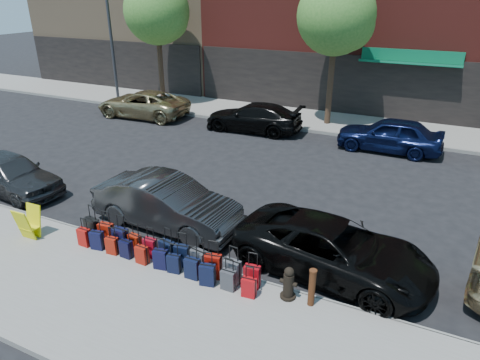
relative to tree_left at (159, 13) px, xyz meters
The scene contains 39 objects.
ground 14.72m from the tree_left, 43.94° to the right, with size 120.00×120.00×0.00m, color black.
sidewalk_near 19.54m from the tree_left, 58.36° to the right, with size 60.00×4.00×0.15m, color gray.
sidewalk_far 11.22m from the tree_left, ahead, with size 60.00×4.00×0.15m, color gray.
curb_near 17.92m from the tree_left, 54.81° to the right, with size 60.00×0.08×0.15m, color gray.
curb_far 11.31m from the tree_left, ahead, with size 60.00×0.08×0.15m, color gray.
tree_left is the anchor object (origin of this frame).
tree_center 10.50m from the tree_left, ahead, with size 3.80×3.80×7.27m.
streetlight 3.11m from the tree_left, 166.61° to the right, with size 2.59×0.18×8.00m.
suitcase_front_0 16.80m from the tree_left, 62.76° to the right, with size 0.47×0.32×1.05m.
suitcase_front_1 17.02m from the tree_left, 61.18° to the right, with size 0.42×0.26×0.98m.
suitcase_front_2 17.35m from the tree_left, 59.57° to the right, with size 0.43×0.25×1.02m.
suitcase_front_3 17.54m from the tree_left, 58.19° to the right, with size 0.37×0.24×0.85m.
suitcase_front_4 17.79m from the tree_left, 56.77° to the right, with size 0.36×0.20×0.86m.
suitcase_front_5 18.07m from the tree_left, 55.28° to the right, with size 0.43×0.29×0.97m.
suitcase_front_6 18.30m from the tree_left, 54.06° to the right, with size 0.41×0.26×0.94m.
suitcase_front_7 18.67m from the tree_left, 52.82° to the right, with size 0.46×0.31×1.03m.
suitcase_front_8 18.91m from the tree_left, 51.81° to the right, with size 0.45×0.29×1.00m.
suitcase_front_9 19.23m from the tree_left, 50.52° to the right, with size 0.43×0.26×0.99m.
suitcase_front_10 19.50m from the tree_left, 49.24° to the right, with size 0.40×0.24×0.92m.
suitcase_back_0 17.12m from the tree_left, 63.24° to the right, with size 0.35×0.21×0.83m.
suitcase_back_1 17.29m from the tree_left, 61.84° to the right, with size 0.39×0.26×0.85m.
suitcase_back_2 17.55m from the tree_left, 60.27° to the right, with size 0.34×0.21×0.78m.
suitcase_back_3 17.75m from the tree_left, 58.91° to the right, with size 0.35×0.21×0.80m.
suitcase_back_4 18.06m from the tree_left, 57.43° to the right, with size 0.34×0.21×0.79m.
suitcase_back_5 18.34m from the tree_left, 55.83° to the right, with size 0.39×0.27×0.85m.
suitcase_back_6 18.55m from the tree_left, 54.77° to the right, with size 0.36×0.24×0.79m.
suitcase_back_7 18.86m from the tree_left, 53.38° to the right, with size 0.37×0.22×0.88m.
suitcase_back_8 19.18m from the tree_left, 52.36° to the right, with size 0.41×0.29×0.89m.
suitcase_back_9 19.46m from the tree_left, 50.96° to the right, with size 0.35×0.21×0.83m.
suitcase_back_10 19.82m from the tree_left, 49.75° to the right, with size 0.34×0.22×0.78m.
fire_hydrant 20.07m from the tree_left, 47.20° to the right, with size 0.41×0.37×0.82m.
bollard 20.43m from the tree_left, 46.06° to the right, with size 0.17×0.17×0.94m.
display_rack 16.71m from the tree_left, 69.27° to the right, with size 0.54×0.59×0.94m.
car_near_0 13.92m from the tree_left, 79.78° to the right, with size 1.71×4.24×1.45m, color #333335.
car_near_1 15.92m from the tree_left, 55.18° to the right, with size 1.63×4.67×1.54m, color #303032.
car_near_2 19.36m from the tree_left, 42.51° to the right, with size 2.32×5.03×1.40m, color black.
car_far_0 5.43m from the tree_left, 81.90° to the right, with size 2.44×5.30×1.47m, color tan.
car_far_1 8.93m from the tree_left, 19.46° to the right, with size 2.02×4.97×1.44m, color black.
car_far_2 14.85m from the tree_left, 10.90° to the right, with size 1.82×4.53×1.54m, color #0D163D.
Camera 1 is at (5.78, -12.45, 6.69)m, focal length 32.00 mm.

